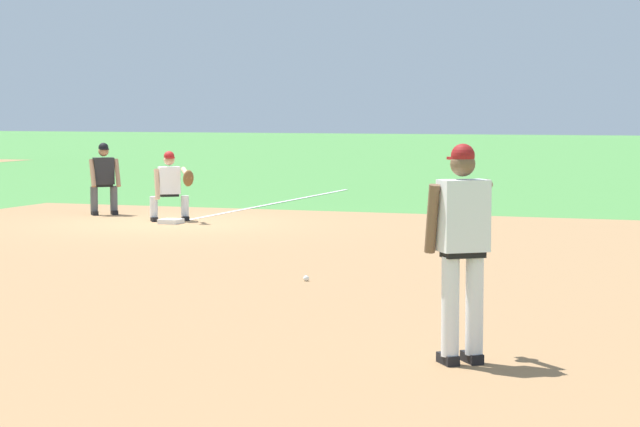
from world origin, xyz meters
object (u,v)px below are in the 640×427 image
first_base_bag (171,221)px  pitcher (463,239)px  baseball (306,278)px  first_baseman (171,183)px  umpire (104,176)px

first_base_bag → pitcher: 13.43m
first_base_bag → baseball: size_ratio=5.14×
baseball → first_baseman: first_baseman is taller
pitcher → first_baseman: pitcher is taller
baseball → pitcher: size_ratio=0.04×
first_base_bag → umpire: size_ratio=0.26×
baseball → umpire: 10.57m
first_base_bag → baseball: (-6.42, -5.09, -0.01)m
umpire → baseball: bearing=-136.8°
first_base_bag → first_baseman: first_baseman is taller
pitcher → first_baseman: size_ratio=1.39×
pitcher → umpire: (11.94, 10.20, -0.27)m
first_base_bag → first_baseman: 0.84m
baseball → first_baseman: (6.87, 5.30, 0.69)m
first_baseman → umpire: (0.82, 1.91, 0.06)m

